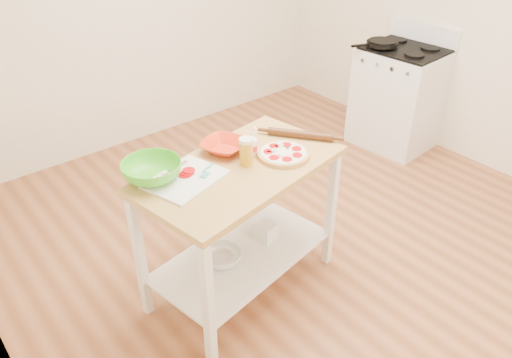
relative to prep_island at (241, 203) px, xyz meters
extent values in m
cube|color=#A0623B|center=(0.64, 0.02, -0.66)|extent=(4.00, 4.50, 0.02)
cube|color=#F2E7CC|center=(2.65, 0.02, 0.70)|extent=(0.02, 4.50, 2.70)
cube|color=tan|center=(0.00, 0.00, 0.23)|extent=(1.28, 0.83, 0.04)
cube|color=white|center=(0.00, 0.00, -0.40)|extent=(1.19, 0.76, 0.02)
cube|color=white|center=(-0.50, -0.37, -0.22)|extent=(0.06, 0.06, 0.86)
cube|color=white|center=(-0.59, 0.19, -0.22)|extent=(0.06, 0.06, 0.86)
cube|color=white|center=(0.59, -0.19, -0.22)|extent=(0.06, 0.06, 0.86)
cube|color=white|center=(0.50, 0.37, -0.22)|extent=(0.06, 0.06, 0.86)
cube|color=silver|center=(2.33, 0.62, -0.19)|extent=(0.64, 0.74, 0.92)
cube|color=black|center=(2.33, 0.62, 0.28)|extent=(0.60, 0.69, 0.02)
cube|color=silver|center=(2.61, 0.64, 0.37)|extent=(0.08, 0.70, 0.18)
cylinder|color=black|center=(2.19, 0.77, 0.33)|extent=(0.28, 0.28, 0.03)
cube|color=black|center=(2.00, 0.85, 0.33)|extent=(0.17, 0.09, 0.02)
cylinder|color=tan|center=(0.27, -0.06, 0.26)|extent=(0.30, 0.30, 0.02)
cylinder|color=tan|center=(0.27, -0.06, 0.27)|extent=(0.30, 0.30, 0.01)
cylinder|color=white|center=(0.27, -0.06, 0.27)|extent=(0.27, 0.27, 0.01)
cylinder|color=red|center=(0.34, -0.01, 0.28)|extent=(0.06, 0.06, 0.01)
cylinder|color=red|center=(0.27, 0.02, 0.28)|extent=(0.06, 0.06, 0.01)
cylinder|color=red|center=(0.20, -0.01, 0.28)|extent=(0.06, 0.06, 0.01)
cylinder|color=red|center=(0.18, -0.08, 0.28)|extent=(0.06, 0.06, 0.01)
cylinder|color=red|center=(0.23, -0.14, 0.28)|extent=(0.06, 0.06, 0.01)
cylinder|color=red|center=(0.30, -0.14, 0.28)|extent=(0.06, 0.06, 0.01)
cylinder|color=red|center=(0.35, -0.09, 0.28)|extent=(0.06, 0.06, 0.01)
sphere|color=white|center=(0.30, 0.00, 0.28)|extent=(0.04, 0.04, 0.04)
sphere|color=white|center=(0.23, -0.02, 0.28)|extent=(0.04, 0.04, 0.04)
sphere|color=white|center=(0.22, -0.09, 0.28)|extent=(0.04, 0.04, 0.04)
plane|color=#1F4D15|center=(0.32, -0.05, 0.28)|extent=(0.03, 0.03, 0.00)
plane|color=#1F4D15|center=(0.28, 0.01, 0.28)|extent=(0.03, 0.03, 0.00)
plane|color=#1F4D15|center=(0.20, -0.01, 0.28)|extent=(0.04, 0.04, 0.00)
plane|color=#1F4D15|center=(0.22, -0.08, 0.28)|extent=(0.03, 0.03, 0.00)
cube|color=white|center=(-0.31, 0.07, 0.26)|extent=(0.47, 0.40, 0.01)
cube|color=#F4EACC|center=(-0.44, 0.11, 0.27)|extent=(0.03, 0.03, 0.02)
cube|color=#F4EACC|center=(-0.41, 0.12, 0.27)|extent=(0.03, 0.03, 0.02)
cube|color=#F4EACC|center=(-0.38, 0.13, 0.27)|extent=(0.03, 0.03, 0.02)
cube|color=#F4EACC|center=(-0.45, 0.14, 0.27)|extent=(0.03, 0.03, 0.02)
cube|color=#F4EACC|center=(-0.42, 0.15, 0.27)|extent=(0.03, 0.03, 0.02)
cube|color=#F4EACC|center=(-0.39, 0.16, 0.27)|extent=(0.03, 0.03, 0.02)
cylinder|color=red|center=(-0.30, 0.10, 0.27)|extent=(0.07, 0.07, 0.01)
cylinder|color=red|center=(-0.28, 0.10, 0.27)|extent=(0.07, 0.07, 0.01)
cylinder|color=red|center=(-0.27, 0.11, 0.28)|extent=(0.07, 0.07, 0.01)
cube|color=teal|center=(-0.21, 0.03, 0.27)|extent=(0.07, 0.06, 0.01)
cylinder|color=teal|center=(-0.16, 0.08, 0.27)|extent=(0.10, 0.05, 0.01)
cube|color=silver|center=(-0.30, 0.19, 0.26)|extent=(0.18, 0.08, 0.00)
cube|color=black|center=(-0.42, 0.13, 0.27)|extent=(0.10, 0.05, 0.01)
imported|color=red|center=(0.04, 0.20, 0.28)|extent=(0.34, 0.34, 0.06)
imported|color=#4BC528|center=(-0.44, 0.20, 0.30)|extent=(0.37, 0.37, 0.10)
cylinder|color=gold|center=(0.04, 0.00, 0.32)|extent=(0.08, 0.08, 0.14)
cylinder|color=white|center=(0.04, 0.00, 0.40)|extent=(0.08, 0.08, 0.02)
cylinder|color=white|center=(0.13, 0.07, 0.30)|extent=(0.08, 0.08, 0.10)
cylinder|color=red|center=(0.13, 0.07, 0.30)|extent=(0.08, 0.08, 0.04)
cylinder|color=silver|center=(0.15, 0.07, 0.38)|extent=(0.01, 0.05, 0.10)
cylinder|color=#502B12|center=(0.49, 0.03, 0.27)|extent=(0.28, 0.35, 0.05)
imported|color=silver|center=(-0.14, 0.02, -0.35)|extent=(0.30, 0.30, 0.07)
cube|color=white|center=(0.22, 0.02, -0.33)|extent=(0.13, 0.13, 0.11)
camera|label=1|loc=(-1.44, -1.90, 1.69)|focal=35.00mm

